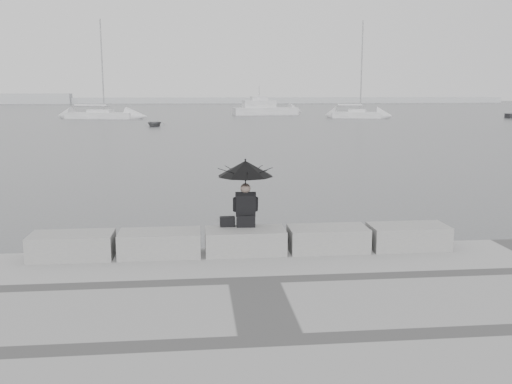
{
  "coord_description": "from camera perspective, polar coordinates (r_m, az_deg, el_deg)",
  "views": [
    {
      "loc": [
        -0.95,
        -11.54,
        3.76
      ],
      "look_at": [
        0.58,
        3.0,
        1.13
      ],
      "focal_mm": 40.0,
      "sensor_mm": 36.0,
      "label": 1
    }
  ],
  "objects": [
    {
      "name": "sailboat_right",
      "position": [
        79.31,
        10.08,
        7.69
      ],
      "size": [
        6.92,
        4.52,
        12.9
      ],
      "rotation": [
        0.0,
        0.0,
        -0.36
      ],
      "color": "white",
      "rests_on": "ground"
    },
    {
      "name": "distant_landmass",
      "position": [
        166.23,
        -8.61,
        9.07
      ],
      "size": [
        180.0,
        8.0,
        2.8
      ],
      "color": "#AEB1B4",
      "rests_on": "ground"
    },
    {
      "name": "stone_block_right",
      "position": [
        11.79,
        7.2,
        -4.69
      ],
      "size": [
        1.6,
        0.8,
        0.5
      ],
      "primitive_type": "cube",
      "color": "gray",
      "rests_on": "promenade"
    },
    {
      "name": "seated_person",
      "position": [
        11.55,
        -1.06,
        1.42
      ],
      "size": [
        1.14,
        1.14,
        1.39
      ],
      "rotation": [
        0.0,
        0.0,
        -0.05
      ],
      "color": "black",
      "rests_on": "stone_block_centre"
    },
    {
      "name": "sailboat_left",
      "position": [
        79.21,
        -15.3,
        7.46
      ],
      "size": [
        9.39,
        4.72,
        12.9
      ],
      "rotation": [
        0.0,
        0.0,
        -0.27
      ],
      "color": "white",
      "rests_on": "ground"
    },
    {
      "name": "stone_block_far_left",
      "position": [
        11.74,
        -17.93,
        -5.17
      ],
      "size": [
        1.6,
        0.8,
        0.5
      ],
      "primitive_type": "cube",
      "color": "gray",
      "rests_on": "promenade"
    },
    {
      "name": "stone_block_far_right",
      "position": [
        12.28,
        14.97,
        -4.35
      ],
      "size": [
        1.6,
        0.8,
        0.5
      ],
      "primitive_type": "cube",
      "color": "gray",
      "rests_on": "promenade"
    },
    {
      "name": "stone_block_left",
      "position": [
        11.51,
        -9.59,
        -5.12
      ],
      "size": [
        1.6,
        0.8,
        0.5
      ],
      "primitive_type": "cube",
      "color": "gray",
      "rests_on": "promenade"
    },
    {
      "name": "motor_cruiser",
      "position": [
        87.96,
        0.94,
        8.3
      ],
      "size": [
        10.03,
        4.02,
        4.5
      ],
      "rotation": [
        0.0,
        0.0,
        0.13
      ],
      "color": "white",
      "rests_on": "ground"
    },
    {
      "name": "bag",
      "position": [
        11.7,
        -2.87,
        -2.98
      ],
      "size": [
        0.31,
        0.18,
        0.2
      ],
      "primitive_type": "cube",
      "color": "black",
      "rests_on": "stone_block_centre"
    },
    {
      "name": "dinghy",
      "position": [
        61.46,
        -10.14,
        6.76
      ],
      "size": [
        3.23,
        1.45,
        0.54
      ],
      "primitive_type": "imported",
      "rotation": [
        0.0,
        0.0,
        -0.03
      ],
      "color": "gray",
      "rests_on": "ground"
    },
    {
      "name": "ground",
      "position": [
        12.17,
        -1.26,
        -7.81
      ],
      "size": [
        360.0,
        360.0,
        0.0
      ],
      "primitive_type": "plane",
      "color": "#45474A",
      "rests_on": "ground"
    },
    {
      "name": "stone_block_centre",
      "position": [
        11.53,
        -1.09,
        -4.95
      ],
      "size": [
        1.6,
        0.8,
        0.5
      ],
      "primitive_type": "cube",
      "color": "gray",
      "rests_on": "promenade"
    }
  ]
}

